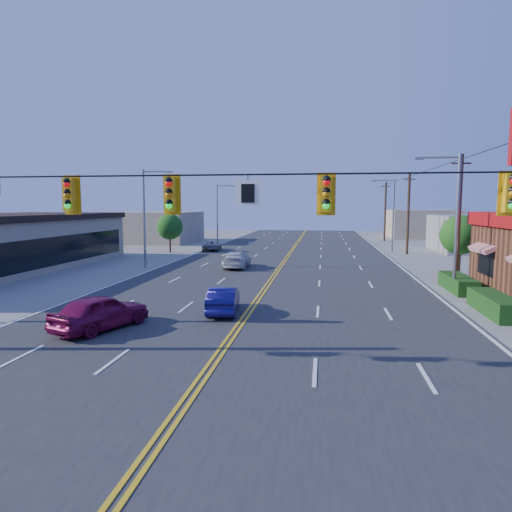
# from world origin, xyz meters

# --- Properties ---
(ground) EXTENTS (160.00, 160.00, 0.00)m
(ground) POSITION_xyz_m (0.00, 0.00, 0.00)
(ground) COLOR gray
(ground) RESTS_ON ground
(road) EXTENTS (20.00, 120.00, 0.06)m
(road) POSITION_xyz_m (0.00, 20.00, 0.03)
(road) COLOR #2D2D30
(road) RESTS_ON ground
(signal_span) EXTENTS (24.32, 0.34, 9.00)m
(signal_span) POSITION_xyz_m (-0.12, 0.00, 4.89)
(signal_span) COLOR #47301E
(signal_span) RESTS_ON ground
(streetlight_se) EXTENTS (2.55, 0.25, 8.00)m
(streetlight_se) POSITION_xyz_m (10.79, 14.00, 4.51)
(streetlight_se) COLOR gray
(streetlight_se) RESTS_ON ground
(streetlight_ne) EXTENTS (2.55, 0.25, 8.00)m
(streetlight_ne) POSITION_xyz_m (10.79, 38.00, 4.51)
(streetlight_ne) COLOR gray
(streetlight_ne) RESTS_ON ground
(streetlight_sw) EXTENTS (2.55, 0.25, 8.00)m
(streetlight_sw) POSITION_xyz_m (-10.79, 22.00, 4.51)
(streetlight_sw) COLOR gray
(streetlight_sw) RESTS_ON ground
(streetlight_nw) EXTENTS (2.55, 0.25, 8.00)m
(streetlight_nw) POSITION_xyz_m (-10.79, 48.00, 4.51)
(streetlight_nw) COLOR gray
(streetlight_nw) RESTS_ON ground
(utility_pole_near) EXTENTS (0.28, 0.28, 8.40)m
(utility_pole_near) POSITION_xyz_m (12.20, 18.00, 4.20)
(utility_pole_near) COLOR #47301E
(utility_pole_near) RESTS_ON ground
(utility_pole_mid) EXTENTS (0.28, 0.28, 8.40)m
(utility_pole_mid) POSITION_xyz_m (12.20, 36.00, 4.20)
(utility_pole_mid) COLOR #47301E
(utility_pole_mid) RESTS_ON ground
(utility_pole_far) EXTENTS (0.28, 0.28, 8.40)m
(utility_pole_far) POSITION_xyz_m (12.20, 54.00, 4.20)
(utility_pole_far) COLOR #47301E
(utility_pole_far) RESTS_ON ground
(tree_kfc_rear) EXTENTS (2.94, 2.94, 4.41)m
(tree_kfc_rear) POSITION_xyz_m (13.50, 22.00, 2.93)
(tree_kfc_rear) COLOR #47301E
(tree_kfc_rear) RESTS_ON ground
(tree_west) EXTENTS (2.80, 2.80, 4.20)m
(tree_west) POSITION_xyz_m (-13.00, 34.00, 2.79)
(tree_west) COLOR #47301E
(tree_west) RESTS_ON ground
(bld_east_mid) EXTENTS (12.00, 10.00, 4.00)m
(bld_east_mid) POSITION_xyz_m (22.00, 40.00, 2.00)
(bld_east_mid) COLOR gray
(bld_east_mid) RESTS_ON ground
(bld_west_far) EXTENTS (11.00, 12.00, 4.20)m
(bld_west_far) POSITION_xyz_m (-20.00, 48.00, 2.10)
(bld_west_far) COLOR tan
(bld_west_far) RESTS_ON ground
(bld_east_far) EXTENTS (10.00, 10.00, 4.40)m
(bld_east_far) POSITION_xyz_m (19.00, 62.00, 2.20)
(bld_east_far) COLOR tan
(bld_east_far) RESTS_ON ground
(car_magenta) EXTENTS (3.16, 4.57, 1.45)m
(car_magenta) POSITION_xyz_m (-5.50, 3.61, 0.72)
(car_magenta) COLOR maroon
(car_magenta) RESTS_ON ground
(car_blue) EXTENTS (1.72, 3.83, 1.22)m
(car_blue) POSITION_xyz_m (-1.18, 7.22, 0.61)
(car_blue) COLOR navy
(car_blue) RESTS_ON ground
(car_white) EXTENTS (1.96, 4.60, 1.32)m
(car_white) POSITION_xyz_m (-3.48, 22.66, 0.66)
(car_white) COLOR silver
(car_white) RESTS_ON ground
(car_silver) EXTENTS (2.31, 4.20, 1.11)m
(car_silver) POSITION_xyz_m (-8.96, 36.57, 0.56)
(car_silver) COLOR #9B9CA0
(car_silver) RESTS_ON ground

